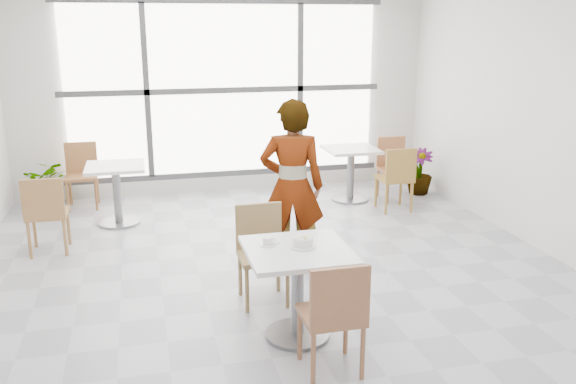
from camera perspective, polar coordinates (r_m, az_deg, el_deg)
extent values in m
plane|color=#9E9EA5|center=(5.95, -0.70, -8.55)|extent=(7.00, 7.00, 0.00)
plane|color=silver|center=(8.92, -5.95, 9.53)|extent=(6.00, 0.00, 6.00)
plane|color=silver|center=(2.36, 19.20, -8.69)|extent=(6.00, 0.00, 6.00)
plane|color=silver|center=(6.83, 24.73, 6.34)|extent=(0.00, 7.00, 7.00)
cube|color=white|center=(8.86, -5.89, 9.49)|extent=(4.40, 0.04, 2.40)
cube|color=#3F3F42|center=(8.83, -5.86, 9.47)|extent=(4.60, 0.05, 0.08)
cube|color=#3F3F42|center=(8.74, -13.11, 9.09)|extent=(0.08, 0.05, 2.40)
cube|color=#3F3F42|center=(9.05, 1.14, 9.70)|extent=(0.08, 0.05, 2.40)
cube|color=#3F3F42|center=(9.04, -5.65, 1.76)|extent=(4.60, 0.05, 0.08)
cube|color=#3F3F42|center=(8.78, -6.09, 17.41)|extent=(4.60, 0.05, 0.08)
cube|color=silver|center=(4.72, 0.92, -5.55)|extent=(0.80, 0.80, 0.04)
cylinder|color=slate|center=(4.87, 0.90, -9.67)|extent=(0.10, 0.10, 0.71)
cylinder|color=slate|center=(5.03, 0.88, -13.17)|extent=(0.52, 0.52, 0.03)
cube|color=#8D5B3D|center=(4.42, 4.03, -11.44)|extent=(0.42, 0.42, 0.04)
cube|color=#8D5B3D|center=(4.15, 4.91, -9.76)|extent=(0.42, 0.04, 0.42)
cylinder|color=#8D5B3D|center=(4.72, 5.43, -12.64)|extent=(0.04, 0.04, 0.41)
cylinder|color=#8D5B3D|center=(4.43, 7.01, -14.75)|extent=(0.04, 0.04, 0.41)
cylinder|color=#8D5B3D|center=(4.63, 1.10, -13.20)|extent=(0.04, 0.04, 0.41)
cylinder|color=#8D5B3D|center=(4.33, 2.38, -15.42)|extent=(0.04, 0.04, 0.41)
cube|color=olive|center=(5.42, -2.35, -6.09)|extent=(0.42, 0.42, 0.04)
cube|color=olive|center=(5.52, -2.78, -3.16)|extent=(0.42, 0.04, 0.42)
cylinder|color=olive|center=(5.32, -3.86, -9.21)|extent=(0.04, 0.04, 0.41)
cylinder|color=olive|center=(5.64, -4.51, -7.71)|extent=(0.04, 0.04, 0.41)
cylinder|color=olive|center=(5.39, -0.04, -8.84)|extent=(0.04, 0.04, 0.41)
cylinder|color=olive|center=(5.71, -0.91, -7.39)|extent=(0.04, 0.04, 0.41)
cylinder|color=silver|center=(4.75, 1.37, -5.10)|extent=(0.21, 0.21, 0.01)
cylinder|color=silver|center=(4.73, 1.38, -4.63)|extent=(0.16, 0.16, 0.07)
torus|color=silver|center=(4.72, 1.38, -4.28)|extent=(0.16, 0.16, 0.01)
cylinder|color=tan|center=(4.73, 1.38, -4.66)|extent=(0.14, 0.14, 0.05)
cylinder|color=beige|center=(4.71, 1.65, -4.30)|extent=(0.03, 0.03, 0.02)
cylinder|color=#F3EC9C|center=(4.70, 1.06, -4.32)|extent=(0.03, 0.03, 0.02)
cylinder|color=beige|center=(4.74, 1.82, -4.17)|extent=(0.03, 0.03, 0.01)
cylinder|color=#F5E99E|center=(4.76, 1.24, -4.13)|extent=(0.03, 0.03, 0.02)
cylinder|color=beige|center=(4.72, 1.55, -4.21)|extent=(0.03, 0.03, 0.02)
cylinder|color=beige|center=(4.74, 0.90, -4.24)|extent=(0.03, 0.03, 0.02)
cylinder|color=#F1E29B|center=(4.73, 1.74, -4.19)|extent=(0.03, 0.03, 0.01)
cylinder|color=#F7E19F|center=(4.68, 1.66, -4.38)|extent=(0.03, 0.03, 0.02)
cylinder|color=#F8F0A0|center=(4.72, 1.39, -4.27)|extent=(0.03, 0.03, 0.02)
cylinder|color=beige|center=(4.71, 1.71, -4.30)|extent=(0.03, 0.03, 0.01)
cylinder|color=beige|center=(4.73, 1.33, -4.21)|extent=(0.03, 0.03, 0.02)
cylinder|color=white|center=(4.79, -1.89, -4.95)|extent=(0.13, 0.13, 0.01)
cylinder|color=white|center=(4.78, -1.90, -4.57)|extent=(0.08, 0.08, 0.06)
torus|color=white|center=(4.78, -1.39, -4.53)|extent=(0.05, 0.01, 0.05)
cylinder|color=black|center=(4.77, -1.90, -4.30)|extent=(0.07, 0.07, 0.00)
cube|color=#B8B9BD|center=(4.78, -1.26, -4.90)|extent=(0.09, 0.05, 0.00)
sphere|color=#B8B9BD|center=(4.80, -0.89, -4.80)|extent=(0.02, 0.02, 0.02)
imported|color=black|center=(5.99, 0.38, 0.49)|extent=(0.72, 0.56, 1.74)
cube|color=white|center=(7.74, -15.91, 2.29)|extent=(0.70, 0.70, 0.04)
cylinder|color=slate|center=(7.83, -15.71, -0.38)|extent=(0.10, 0.10, 0.71)
cylinder|color=slate|center=(7.92, -15.53, -2.74)|extent=(0.52, 0.52, 0.03)
cube|color=silver|center=(8.51, 5.95, 3.99)|extent=(0.70, 0.70, 0.04)
cylinder|color=slate|center=(8.59, 5.88, 1.54)|extent=(0.10, 0.10, 0.71)
cylinder|color=slate|center=(8.68, 5.82, -0.64)|extent=(0.52, 0.52, 0.03)
cube|color=#9C6C3D|center=(7.09, -21.63, -1.94)|extent=(0.42, 0.42, 0.04)
cube|color=#9C6C3D|center=(6.85, -22.02, -0.57)|extent=(0.42, 0.04, 0.42)
cylinder|color=#9C6C3D|center=(7.30, -19.89, -3.12)|extent=(0.04, 0.04, 0.41)
cylinder|color=#9C6C3D|center=(6.97, -20.16, -4.05)|extent=(0.04, 0.04, 0.41)
cylinder|color=#9C6C3D|center=(7.35, -22.67, -3.28)|extent=(0.04, 0.04, 0.41)
cylinder|color=#9C6C3D|center=(7.02, -23.08, -4.21)|extent=(0.04, 0.04, 0.41)
cube|color=#976237|center=(8.63, -18.79, 1.35)|extent=(0.42, 0.42, 0.04)
cube|color=#976237|center=(8.77, -18.83, 3.10)|extent=(0.42, 0.04, 0.42)
cylinder|color=#976237|center=(8.53, -19.95, -0.48)|extent=(0.04, 0.04, 0.41)
cylinder|color=#976237|center=(8.88, -19.73, 0.14)|extent=(0.04, 0.04, 0.41)
cylinder|color=#976237|center=(8.50, -17.54, -0.33)|extent=(0.04, 0.04, 0.41)
cylinder|color=#976237|center=(8.85, -17.42, 0.30)|extent=(0.04, 0.04, 0.41)
cube|color=olive|center=(8.20, 9.93, 1.23)|extent=(0.42, 0.42, 0.04)
cube|color=olive|center=(7.98, 10.55, 2.50)|extent=(0.42, 0.04, 0.42)
cylinder|color=olive|center=(8.49, 10.49, 0.13)|extent=(0.04, 0.04, 0.41)
cylinder|color=olive|center=(8.17, 11.52, -0.53)|extent=(0.04, 0.04, 0.41)
cylinder|color=olive|center=(8.35, 8.24, -0.03)|extent=(0.04, 0.04, 0.41)
cylinder|color=olive|center=(8.03, 9.19, -0.71)|extent=(0.04, 0.04, 0.41)
cube|color=#A3623B|center=(8.70, 10.03, 2.07)|extent=(0.42, 0.42, 0.04)
cube|color=#A3623B|center=(8.82, 9.61, 3.80)|extent=(0.42, 0.04, 0.42)
cylinder|color=#A3623B|center=(8.53, 9.33, 0.26)|extent=(0.04, 0.04, 0.41)
cylinder|color=#A3623B|center=(8.85, 8.43, 0.86)|extent=(0.04, 0.04, 0.41)
cylinder|color=#A3623B|center=(8.67, 11.52, 0.41)|extent=(0.04, 0.04, 0.41)
cylinder|color=#A3623B|center=(8.99, 10.56, 1.00)|extent=(0.04, 0.04, 0.41)
imported|color=#46833E|center=(8.82, -21.41, 0.74)|extent=(0.70, 0.65, 0.66)
imported|color=#527A41|center=(9.08, 12.21, 1.89)|extent=(0.49, 0.49, 0.67)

